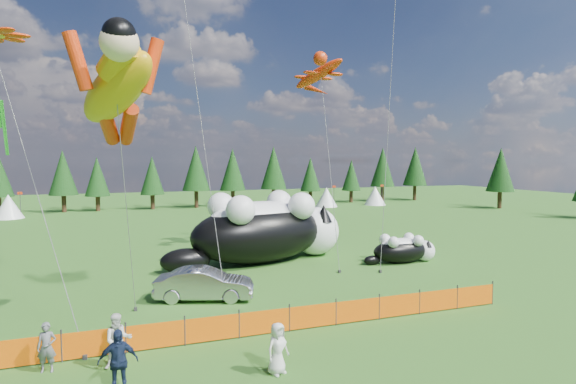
% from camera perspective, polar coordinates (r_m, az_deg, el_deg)
% --- Properties ---
extents(ground, '(160.00, 160.00, 0.00)m').
position_cam_1_polar(ground, '(20.77, -5.39, -14.72)').
color(ground, '#123B0A').
rests_on(ground, ground).
extents(safety_fence, '(22.06, 0.06, 1.10)m').
position_cam_1_polar(safety_fence, '(17.87, -2.97, -16.16)').
color(safety_fence, '#262626').
rests_on(safety_fence, ground).
extents(tree_line, '(90.00, 4.00, 8.00)m').
position_cam_1_polar(tree_line, '(64.33, -15.19, 1.49)').
color(tree_line, black).
rests_on(tree_line, ground).
extents(festival_tents, '(50.00, 3.20, 2.80)m').
position_cam_1_polar(festival_tents, '(61.38, -4.50, -0.93)').
color(festival_tents, white).
rests_on(festival_tents, ground).
extents(cat_large, '(12.58, 6.61, 4.60)m').
position_cam_1_polar(cat_large, '(29.69, -2.64, -4.67)').
color(cat_large, black).
rests_on(cat_large, ground).
extents(cat_small, '(5.15, 1.96, 1.86)m').
position_cam_1_polar(cat_small, '(30.52, 14.48, -7.04)').
color(cat_small, black).
rests_on(cat_small, ground).
extents(car, '(4.91, 2.94, 1.53)m').
position_cam_1_polar(car, '(22.28, -10.55, -11.41)').
color(car, '#ADAEB2').
rests_on(car, ground).
extents(spectator_a, '(0.62, 0.45, 1.58)m').
position_cam_1_polar(spectator_a, '(16.77, -28.31, -16.97)').
color(spectator_a, '#5C5D61').
rests_on(spectator_a, ground).
extents(spectator_b, '(0.90, 0.57, 1.77)m').
position_cam_1_polar(spectator_b, '(16.15, -20.76, -17.22)').
color(spectator_b, silver).
rests_on(spectator_b, ground).
extents(spectator_c, '(1.13, 0.61, 1.89)m').
position_cam_1_polar(spectator_c, '(14.49, -20.79, -19.50)').
color(spectator_c, '#15203B').
rests_on(spectator_c, ground).
extents(spectator_e, '(0.93, 0.79, 1.62)m').
position_cam_1_polar(spectator_e, '(14.84, -1.34, -19.23)').
color(spectator_e, silver).
rests_on(spectator_e, ground).
extents(superhero_kite, '(6.60, 6.75, 11.79)m').
position_cam_1_polar(superhero_kite, '(18.20, -20.94, 12.14)').
color(superhero_kite, '#D79A0B').
rests_on(superhero_kite, ground).
extents(gecko_kite, '(6.03, 11.52, 15.46)m').
position_cam_1_polar(gecko_kite, '(34.94, 3.89, 14.71)').
color(gecko_kite, red).
rests_on(gecko_kite, ground).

